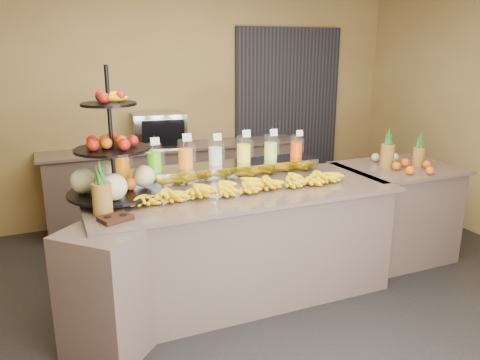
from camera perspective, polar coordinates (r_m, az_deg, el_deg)
ground at (r=3.92m, az=1.95°, el=-15.42°), size 6.00×6.00×0.00m
room_envelope at (r=4.16m, az=-0.10°, el=13.60°), size 6.04×5.02×2.82m
buffet_counter at (r=3.88m, az=-1.18°, el=-8.04°), size 2.75×1.25×0.93m
right_counter at (r=4.91m, az=18.28°, el=-3.68°), size 1.08×0.88×0.93m
back_ledge at (r=5.70m, az=-7.59°, el=-0.37°), size 3.10×0.55×0.93m
pitcher_tray at (r=3.98m, az=-2.98°, el=0.80°), size 1.85×0.30×0.15m
juice_pitcher_orange_a at (r=3.75m, az=-14.28°, el=2.28°), size 0.13×0.14×0.32m
juice_pitcher_green at (r=3.80m, az=-10.40°, el=2.54°), size 0.12×0.13×0.29m
juice_pitcher_orange_b at (r=3.86m, az=-6.65°, el=2.97°), size 0.13×0.13×0.31m
juice_pitcher_milk at (r=3.94m, az=-3.02°, el=3.23°), size 0.12×0.12×0.29m
juice_pitcher_lemon at (r=4.04m, az=0.45°, el=3.59°), size 0.12×0.13×0.30m
juice_pitcher_lime at (r=4.15m, az=3.76°, el=3.84°), size 0.12×0.12×0.29m
juice_pitcher_orange_c at (r=4.27m, az=6.88°, el=3.97°), size 0.11×0.11×0.26m
banana_heap at (r=3.73m, az=0.64°, el=-0.36°), size 1.80×0.16×0.15m
fruit_stand at (r=3.61m, az=-14.38°, el=1.61°), size 0.78×0.78×0.99m
condiment_caddy at (r=3.21m, az=-14.94°, el=-4.52°), size 0.24×0.21×0.03m
pineapple_left_a at (r=3.30m, az=-16.48°, el=-1.79°), size 0.13×0.13×0.39m
pineapple_left_b at (r=4.00m, az=-14.20°, el=1.36°), size 0.12×0.12×0.38m
right_fruit_pile at (r=4.70m, az=19.78°, el=2.11°), size 0.42×0.40×0.22m
oven_warmer at (r=5.51m, az=-9.85°, el=6.01°), size 0.63×0.47×0.39m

